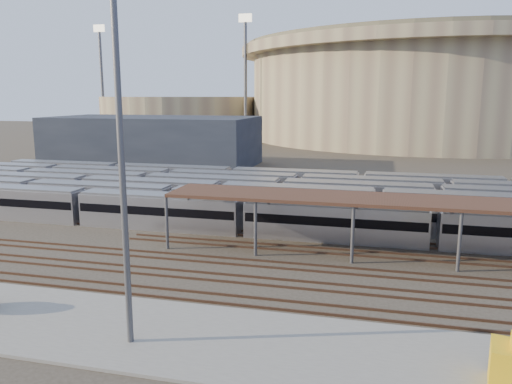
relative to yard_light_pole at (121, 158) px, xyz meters
name	(u,v)px	position (x,y,z in m)	size (l,w,h in m)	color
ground	(246,259)	(2.42, 16.42, -10.86)	(420.00, 420.00, 0.00)	#383026
apron	(104,327)	(-2.58, 1.42, -10.76)	(50.00, 9.00, 0.20)	gray
subway_trains	(292,199)	(3.25, 34.92, -9.06)	(128.34, 23.90, 3.60)	#B5B5BA
inspection_shed	(512,208)	(24.42, 20.42, -5.88)	(60.30, 6.00, 5.30)	#4F5054
empty_tracks	(229,278)	(2.42, 11.42, -10.77)	(170.00, 9.62, 0.18)	#4C3323
stadium	(426,89)	(27.42, 156.42, 5.61)	(124.00, 124.00, 32.50)	tan
secondary_arena	(180,116)	(-57.58, 146.42, -3.86)	(56.00, 56.00, 14.00)	tan
service_building	(153,141)	(-32.58, 71.42, -5.86)	(42.00, 20.00, 10.00)	#1E232D
floodlight_0	(245,75)	(-27.58, 126.42, 9.79)	(4.00, 1.00, 38.40)	#4F5054
floodlight_1	(102,77)	(-82.58, 136.42, 9.79)	(4.00, 1.00, 38.40)	#4F5054
floodlight_3	(328,79)	(-7.58, 176.42, 9.79)	(4.00, 1.00, 38.40)	#4F5054
yard_light_pole	(121,158)	(0.00, 0.00, 0.00)	(0.81, 0.36, 21.16)	#4F5054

